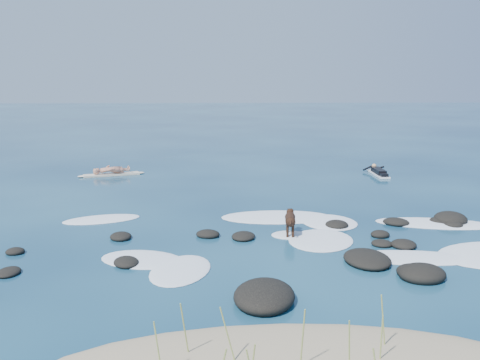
{
  "coord_description": "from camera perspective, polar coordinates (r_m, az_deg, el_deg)",
  "views": [
    {
      "loc": [
        -1.18,
        -15.5,
        4.71
      ],
      "look_at": [
        -0.42,
        4.0,
        0.9
      ],
      "focal_mm": 40.0,
      "sensor_mm": 36.0,
      "label": 1
    }
  ],
  "objects": [
    {
      "name": "breaking_foam",
      "position": [
        16.1,
        9.43,
        -6.08
      ],
      "size": [
        14.72,
        7.09,
        0.12
      ],
      "color": "white",
      "rests_on": "ground"
    },
    {
      "name": "ground",
      "position": [
        16.24,
        2.04,
        -5.82
      ],
      "size": [
        160.0,
        160.0,
        0.0
      ],
      "primitive_type": "plane",
      "color": "#0A2642",
      "rests_on": "ground"
    },
    {
      "name": "dune_grass",
      "position": [
        8.49,
        4.44,
        -17.74
      ],
      "size": [
        3.8,
        1.58,
        1.2
      ],
      "color": "#919F4D",
      "rests_on": "ground"
    },
    {
      "name": "dog",
      "position": [
        16.01,
        5.38,
        -4.18
      ],
      "size": [
        0.39,
        1.23,
        0.78
      ],
      "rotation": [
        0.0,
        0.0,
        1.46
      ],
      "color": "black",
      "rests_on": "ground"
    },
    {
      "name": "standing_surfer_rig",
      "position": [
        26.3,
        -13.6,
        1.99
      ],
      "size": [
        3.09,
        1.34,
        1.8
      ],
      "rotation": [
        0.0,
        0.0,
        0.32
      ],
      "color": "beige",
      "rests_on": "ground"
    },
    {
      "name": "reef_rocks",
      "position": [
        14.26,
        10.82,
        -8.04
      ],
      "size": [
        14.76,
        7.67,
        0.53
      ],
      "color": "black",
      "rests_on": "ground"
    },
    {
      "name": "paddling_surfer_rig",
      "position": [
        26.67,
        14.54,
        0.83
      ],
      "size": [
        1.09,
        2.42,
        0.42
      ],
      "rotation": [
        0.0,
        0.0,
        1.57
      ],
      "color": "white",
      "rests_on": "ground"
    }
  ]
}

